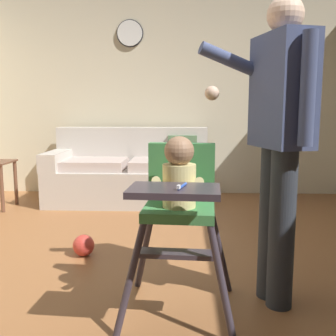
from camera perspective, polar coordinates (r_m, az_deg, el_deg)
The scene contains 7 objects.
ground at distance 2.61m, azimuth -1.78°, elevation -17.04°, with size 6.32×6.91×0.10m, color #935D36.
wall_far at distance 5.04m, azimuth 0.40°, elevation 10.69°, with size 5.52×0.06×2.53m, color beige.
couch at distance 4.62m, azimuth -5.51°, elevation -0.78°, with size 1.85×0.86×0.86m.
high_chair at distance 2.01m, azimuth 1.68°, elevation -3.70°, with size 0.65×0.76×0.95m.
adult_standing at distance 2.17m, azimuth 15.95°, elevation 4.48°, with size 0.60×0.49×1.65m.
toy_ball at distance 3.02m, azimuth -12.22°, elevation -10.97°, with size 0.16×0.16×0.16m, color #D13D33.
wall_clock at distance 5.12m, azimuth -5.58°, elevation 18.99°, with size 0.33×0.04×0.33m.
Camera 1 is at (0.18, -2.35, 1.08)m, focal length 41.75 mm.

